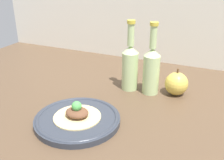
# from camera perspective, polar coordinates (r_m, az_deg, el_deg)

# --- Properties ---
(ground_plane) EXTENTS (1.80, 1.10, 0.04)m
(ground_plane) POSITION_cam_1_polar(r_m,az_deg,el_deg) (0.89, 1.41, -7.64)
(ground_plane) COLOR brown
(plate) EXTENTS (0.26, 0.26, 0.02)m
(plate) POSITION_cam_1_polar(r_m,az_deg,el_deg) (0.82, -7.53, -8.45)
(plate) COLOR #2D333D
(plate) RESTS_ON ground_plane
(plated_food) EXTENTS (0.15, 0.15, 0.05)m
(plated_food) POSITION_cam_1_polar(r_m,az_deg,el_deg) (0.81, -7.61, -7.21)
(plated_food) COLOR #D6BC7F
(plated_food) RESTS_ON plate
(cider_bottle_left) EXTENTS (0.06, 0.06, 0.27)m
(cider_bottle_left) POSITION_cam_1_polar(r_m,az_deg,el_deg) (0.99, 3.94, 3.28)
(cider_bottle_left) COLOR #B7D18E
(cider_bottle_left) RESTS_ON ground_plane
(cider_bottle_right) EXTENTS (0.06, 0.06, 0.27)m
(cider_bottle_right) POSITION_cam_1_polar(r_m,az_deg,el_deg) (0.97, 8.57, 2.54)
(cider_bottle_right) COLOR #B7D18E
(cider_bottle_right) RESTS_ON ground_plane
(apple) EXTENTS (0.09, 0.09, 0.10)m
(apple) POSITION_cam_1_polar(r_m,az_deg,el_deg) (1.00, 13.84, -0.78)
(apple) COLOR gold
(apple) RESTS_ON ground_plane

